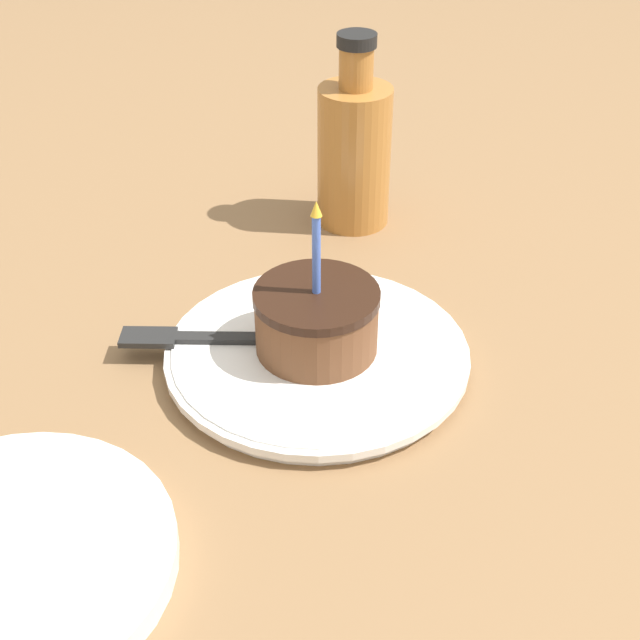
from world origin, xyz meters
name	(u,v)px	position (x,y,z in m)	size (l,w,h in m)	color
ground_plane	(322,391)	(0.00, 0.00, -0.02)	(2.40, 2.40, 0.04)	olive
plate	(320,354)	(0.00, 0.01, 0.01)	(0.24, 0.24, 0.02)	white
cake_slice	(319,319)	(0.00, 0.01, 0.04)	(0.10, 0.10, 0.13)	brown
fork	(218,338)	(-0.07, 0.05, 0.02)	(0.18, 0.09, 0.00)	#262626
bottle	(354,150)	(0.13, 0.22, 0.08)	(0.07, 0.07, 0.19)	#B27233
side_plate	(3,561)	(-0.26, -0.11, 0.01)	(0.21, 0.21, 0.02)	white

